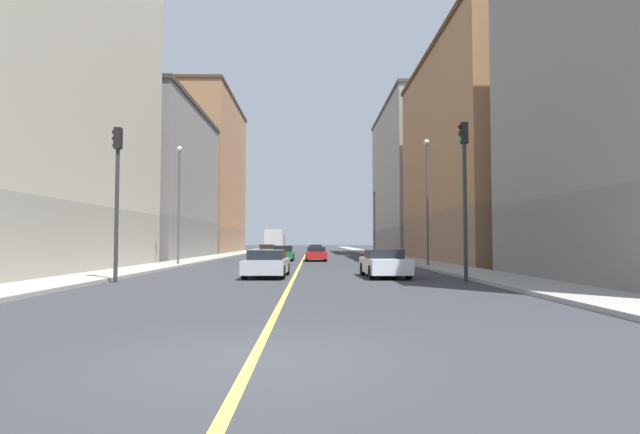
{
  "coord_description": "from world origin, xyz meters",
  "views": [
    {
      "loc": [
        0.86,
        -7.42,
        1.71
      ],
      "look_at": [
        1.47,
        31.72,
        3.6
      ],
      "focal_mm": 28.07,
      "sensor_mm": 36.0,
      "label": 1
    }
  ],
  "objects": [
    {
      "name": "lane_center_stripe",
      "position": [
        0.0,
        49.0,
        0.01
      ],
      "size": [
        0.16,
        154.0,
        0.01
      ],
      "primitive_type": "cube",
      "color": "#E5D14C",
      "rests_on": "ground"
    },
    {
      "name": "building_right_corner",
      "position": [
        -15.4,
        19.25,
        12.16
      ],
      "size": [
        9.93,
        22.27,
        24.31
      ],
      "color": "#9D9688",
      "rests_on": "ground"
    },
    {
      "name": "box_truck",
      "position": [
        -4.26,
        61.31,
        1.72
      ],
      "size": [
        2.34,
        7.8,
        3.24
      ],
      "color": "maroon",
      "rests_on": "ground"
    },
    {
      "name": "building_right_midblock",
      "position": [
        -15.4,
        42.9,
        7.64
      ],
      "size": [
        9.93,
        20.9,
        15.25
      ],
      "color": "slate",
      "rests_on": "ground"
    },
    {
      "name": "car_green",
      "position": [
        -1.69,
        36.62,
        0.64
      ],
      "size": [
        1.94,
        4.26,
        1.32
      ],
      "color": "#1E6B38",
      "rests_on": "ground"
    },
    {
      "name": "car_orange",
      "position": [
        -4.37,
        50.65,
        0.64
      ],
      "size": [
        1.98,
        4.01,
        1.33
      ],
      "color": "orange",
      "rests_on": "ground"
    },
    {
      "name": "car_red",
      "position": [
        1.18,
        35.92,
        0.6
      ],
      "size": [
        1.86,
        4.5,
        1.23
      ],
      "color": "red",
      "rests_on": "ground"
    },
    {
      "name": "street_lamp_left_far",
      "position": [
        8.31,
        52.09,
        4.85
      ],
      "size": [
        0.36,
        0.36,
        7.84
      ],
      "color": "#4C4C51",
      "rests_on": "ground"
    },
    {
      "name": "sidewalk_left",
      "position": [
        9.15,
        49.0,
        0.07
      ],
      "size": [
        2.88,
        168.0,
        0.15
      ],
      "primitive_type": "cube",
      "color": "#9E9B93",
      "rests_on": "ground"
    },
    {
      "name": "building_right_distant",
      "position": [
        -15.4,
        66.43,
        11.33
      ],
      "size": [
        9.93,
        23.84,
        22.64
      ],
      "color": "#8F6B4F",
      "rests_on": "ground"
    },
    {
      "name": "ground_plane",
      "position": [
        0.0,
        0.0,
        0.0
      ],
      "size": [
        400.0,
        400.0,
        0.0
      ],
      "primitive_type": "plane",
      "color": "#323438",
      "rests_on": "ground"
    },
    {
      "name": "street_lamp_left_near",
      "position": [
        8.31,
        24.75,
        5.03
      ],
      "size": [
        0.36,
        0.36,
        8.19
      ],
      "color": "#4C4C51",
      "rests_on": "ground"
    },
    {
      "name": "building_left_mid",
      "position": [
        15.4,
        33.95,
        8.87
      ],
      "size": [
        9.93,
        23.68,
        17.72
      ],
      "color": "#8F6B4F",
      "rests_on": "ground"
    },
    {
      "name": "car_black",
      "position": [
        1.32,
        56.05,
        0.61
      ],
      "size": [
        1.94,
        4.16,
        1.25
      ],
      "color": "black",
      "rests_on": "ground"
    },
    {
      "name": "car_white",
      "position": [
        4.28,
        16.3,
        0.64
      ],
      "size": [
        2.01,
        4.42,
        1.31
      ],
      "color": "white",
      "rests_on": "ground"
    },
    {
      "name": "sidewalk_right",
      "position": [
        -9.15,
        49.0,
        0.07
      ],
      "size": [
        2.88,
        168.0,
        0.15
      ],
      "primitive_type": "cube",
      "color": "#9E9B93",
      "rests_on": "ground"
    },
    {
      "name": "traffic_light_left_near",
      "position": [
        7.3,
        13.54,
        4.31
      ],
      "size": [
        0.4,
        0.32,
        6.75
      ],
      "color": "#2D2D2D",
      "rests_on": "ground"
    },
    {
      "name": "street_lamp_right_near",
      "position": [
        -8.31,
        26.96,
        4.99
      ],
      "size": [
        0.36,
        0.36,
        8.11
      ],
      "color": "#4C4C51",
      "rests_on": "ground"
    },
    {
      "name": "car_silver",
      "position": [
        -1.3,
        16.52,
        0.64
      ],
      "size": [
        2.02,
        4.55,
        1.29
      ],
      "color": "silver",
      "rests_on": "ground"
    },
    {
      "name": "traffic_light_right_near",
      "position": [
        -7.33,
        13.54,
        4.16
      ],
      "size": [
        0.4,
        0.32,
        6.48
      ],
      "color": "#2D2D2D",
      "rests_on": "ground"
    },
    {
      "name": "building_left_far",
      "position": [
        15.4,
        60.2,
        9.98
      ],
      "size": [
        9.93,
        25.2,
        19.95
      ],
      "color": "gray",
      "rests_on": "ground"
    }
  ]
}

